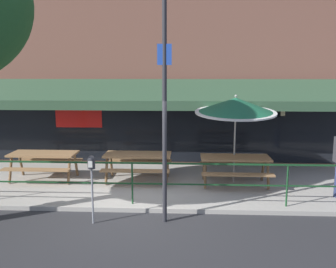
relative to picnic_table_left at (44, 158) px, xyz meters
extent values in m
plane|color=#2D2D30|center=(2.72, -2.09, -0.71)|extent=(120.00, 120.00, 0.00)
cube|color=#ADA89E|center=(2.72, -0.09, -0.66)|extent=(15.00, 4.00, 0.10)
cube|color=brown|center=(2.72, 2.16, 3.53)|extent=(15.00, 0.50, 8.48)
cube|color=black|center=(2.72, 1.90, 0.64)|extent=(12.00, 0.02, 2.30)
cube|color=red|center=(0.47, 1.88, 0.94)|extent=(1.50, 0.02, 0.70)
cube|color=#335138|center=(2.72, 1.36, 1.79)|extent=(13.80, 0.92, 0.70)
cube|color=#335138|center=(2.72, 0.85, 1.39)|extent=(13.80, 0.08, 0.28)
cube|color=black|center=(6.85, 1.77, 1.32)|extent=(0.04, 0.28, 0.04)
cube|color=black|center=(6.85, 1.63, 1.14)|extent=(0.18, 0.18, 0.28)
cube|color=beige|center=(6.85, 1.63, 1.14)|extent=(0.13, 0.19, 0.20)
cylinder|color=#194723|center=(2.72, -1.79, -0.13)|extent=(0.04, 0.04, 0.95)
cylinder|color=#194723|center=(6.17, -1.79, -0.13)|extent=(0.04, 0.04, 0.95)
cube|color=#194723|center=(2.72, -1.79, 0.34)|extent=(13.80, 0.04, 0.04)
cube|color=#194723|center=(2.72, -1.79, -0.13)|extent=(13.80, 0.03, 0.03)
cube|color=#997047|center=(0.00, 0.00, 0.13)|extent=(1.80, 0.80, 0.05)
cube|color=#997047|center=(0.00, -0.58, -0.17)|extent=(1.80, 0.26, 0.04)
cube|color=#997047|center=(0.00, 0.58, -0.17)|extent=(1.80, 0.26, 0.04)
cylinder|color=brown|center=(0.80, -0.32, -0.24)|extent=(0.07, 0.30, 0.73)
cylinder|color=brown|center=(0.80, 0.32, -0.24)|extent=(0.07, 0.30, 0.73)
cylinder|color=brown|center=(-0.80, -0.32, -0.24)|extent=(0.07, 0.30, 0.73)
cylinder|color=brown|center=(-0.80, 0.32, -0.24)|extent=(0.07, 0.30, 0.73)
cube|color=#997047|center=(2.61, 0.01, 0.13)|extent=(1.80, 0.80, 0.05)
cube|color=#997047|center=(2.61, -0.57, -0.17)|extent=(1.80, 0.26, 0.04)
cube|color=#997047|center=(2.61, 0.59, -0.17)|extent=(1.80, 0.26, 0.04)
cylinder|color=brown|center=(3.41, -0.30, -0.24)|extent=(0.07, 0.30, 0.73)
cylinder|color=brown|center=(3.41, 0.33, -0.24)|extent=(0.07, 0.30, 0.73)
cylinder|color=brown|center=(1.81, -0.30, -0.24)|extent=(0.07, 0.30, 0.73)
cylinder|color=brown|center=(1.81, 0.33, -0.24)|extent=(0.07, 0.30, 0.73)
cube|color=#997047|center=(5.22, -0.21, 0.13)|extent=(1.80, 0.80, 0.05)
cube|color=#997047|center=(5.22, -0.79, -0.17)|extent=(1.80, 0.26, 0.04)
cube|color=#997047|center=(5.22, 0.37, -0.17)|extent=(1.80, 0.26, 0.04)
cylinder|color=brown|center=(6.02, -0.53, -0.24)|extent=(0.07, 0.30, 0.73)
cylinder|color=brown|center=(6.02, 0.10, -0.24)|extent=(0.07, 0.30, 0.73)
cylinder|color=brown|center=(4.42, -0.53, -0.24)|extent=(0.07, 0.30, 0.73)
cylinder|color=brown|center=(4.42, 0.10, -0.24)|extent=(0.07, 0.30, 0.73)
cylinder|color=#B7B2A8|center=(5.22, 0.03, 0.54)|extent=(0.04, 0.04, 2.30)
cone|color=#1E6B47|center=(5.22, 0.03, 1.49)|extent=(2.10, 2.13, 0.58)
cylinder|color=white|center=(5.22, 0.03, 1.30)|extent=(2.14, 2.14, 0.22)
sphere|color=#B7B2A8|center=(5.22, 0.03, 1.73)|extent=(0.07, 0.07, 0.07)
cylinder|color=gray|center=(2.04, -2.70, -0.13)|extent=(0.04, 0.04, 1.15)
cylinder|color=#2D2D33|center=(2.04, -2.70, 0.54)|extent=(0.15, 0.15, 0.20)
sphere|color=#2D2D33|center=(2.04, -2.70, 0.64)|extent=(0.14, 0.14, 0.14)
cube|color=silver|center=(2.04, -2.78, 0.55)|extent=(0.08, 0.01, 0.13)
cylinder|color=#2D2D33|center=(3.50, -2.54, 1.65)|extent=(0.09, 0.09, 4.72)
cube|color=blue|center=(3.50, -2.56, 2.69)|extent=(0.28, 0.02, 0.40)
camera|label=1|loc=(3.94, -9.88, 2.36)|focal=40.00mm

